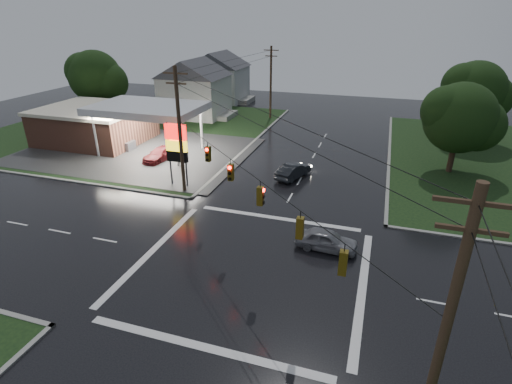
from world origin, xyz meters
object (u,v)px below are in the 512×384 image
(tree_nw_behind, at_px, (96,77))
(house_far, at_px, (219,76))
(utility_pole_nw, at_px, (180,130))
(tree_ne_near, at_px, (462,118))
(car_pump, at_px, (161,154))
(car_north, at_px, (293,171))
(pylon_sign, at_px, (176,145))
(gas_station, at_px, (102,123))
(car_crossing, at_px, (327,240))
(tree_ne_far, at_px, (476,92))
(utility_pole_se, at_px, (443,340))
(utility_pole_n, at_px, (271,82))
(house_near, at_px, (195,87))

(tree_nw_behind, bearing_deg, house_far, 56.56)
(utility_pole_nw, xyz_separation_m, tree_ne_near, (23.64, 12.49, -0.16))
(tree_ne_near, xyz_separation_m, car_pump, (-29.95, -5.75, -4.87))
(car_pump, bearing_deg, car_north, 8.11)
(utility_pole_nw, xyz_separation_m, tree_nw_behind, (-24.34, 20.49, 0.46))
(car_north, relative_size, car_pump, 0.93)
(tree_nw_behind, bearing_deg, car_pump, -37.32)
(pylon_sign, bearing_deg, gas_station, 148.78)
(car_north, distance_m, car_crossing, 13.04)
(tree_ne_far, distance_m, car_north, 26.22)
(utility_pole_se, bearing_deg, car_pump, 134.51)
(utility_pole_n, bearing_deg, car_north, -68.71)
(car_north, bearing_deg, utility_pole_n, -49.37)
(gas_station, bearing_deg, car_crossing, -28.16)
(tree_nw_behind, bearing_deg, utility_pole_n, 18.21)
(utility_pole_nw, xyz_separation_m, car_crossing, (13.78, -5.84, -5.00))
(house_far, bearing_deg, car_north, -56.81)
(car_crossing, bearing_deg, tree_ne_near, -24.64)
(utility_pole_n, relative_size, car_north, 2.37)
(house_near, height_order, car_pump, house_near)
(utility_pole_nw, distance_m, car_north, 11.78)
(car_crossing, bearing_deg, utility_pole_n, 25.50)
(pylon_sign, relative_size, tree_ne_near, 0.67)
(utility_pole_n, bearing_deg, car_crossing, -68.13)
(house_near, relative_size, tree_nw_behind, 1.10)
(car_north, bearing_deg, house_near, -25.91)
(house_near, height_order, car_crossing, house_near)
(utility_pole_se, bearing_deg, car_crossing, 111.62)
(utility_pole_nw, relative_size, car_crossing, 2.60)
(tree_ne_far, xyz_separation_m, car_crossing, (-12.87, -30.33, -5.46))
(pylon_sign, distance_m, tree_ne_far, 36.35)
(house_far, bearing_deg, car_crossing, -59.39)
(utility_pole_nw, xyz_separation_m, utility_pole_se, (19.00, -19.00, 0.00))
(utility_pole_n, bearing_deg, tree_ne_far, -8.55)
(gas_station, xyz_separation_m, car_crossing, (29.96, -16.04, -1.83))
(utility_pole_nw, distance_m, tree_ne_near, 26.74)
(car_crossing, bearing_deg, house_near, 41.60)
(house_far, distance_m, car_pump, 32.56)
(house_far, bearing_deg, utility_pole_n, -38.77)
(tree_nw_behind, relative_size, car_pump, 2.09)
(utility_pole_se, xyz_separation_m, tree_nw_behind, (-43.34, 39.49, 0.46))
(tree_ne_near, height_order, tree_ne_far, tree_ne_far)
(house_far, distance_m, tree_ne_near, 44.50)
(tree_ne_near, bearing_deg, utility_pole_n, 145.90)
(tree_nw_behind, bearing_deg, utility_pole_se, -42.34)
(utility_pole_nw, height_order, car_pump, utility_pole_nw)
(pylon_sign, relative_size, utility_pole_n, 0.57)
(utility_pole_nw, bearing_deg, car_north, 35.35)
(utility_pole_se, distance_m, tree_nw_behind, 58.64)
(utility_pole_n, relative_size, tree_ne_near, 1.17)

